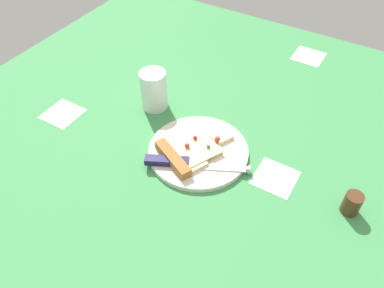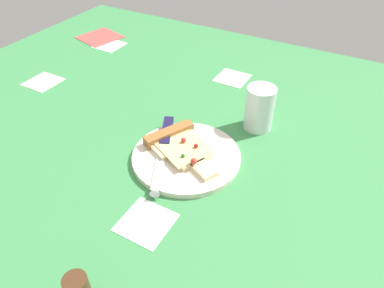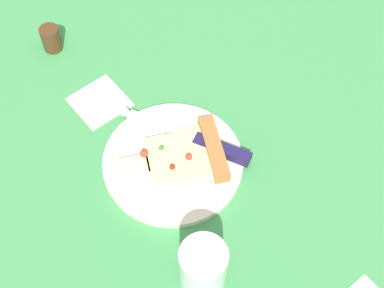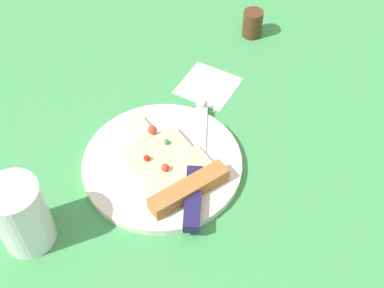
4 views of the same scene
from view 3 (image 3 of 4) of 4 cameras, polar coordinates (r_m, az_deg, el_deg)
name	(u,v)px [view 3 (image 3 of 4)]	position (r cm, az deg, el deg)	size (l,w,h in cm)	color
ground_plane	(185,123)	(102.71, -0.74, 2.12)	(151.65, 151.65, 3.00)	#3D8C4C
plate	(173,162)	(95.91, -1.91, -1.83)	(23.50, 23.50, 1.26)	silver
pizza_slice	(188,155)	(94.93, -0.42, -1.09)	(19.06, 14.93, 2.67)	beige
knife	(199,139)	(96.80, 0.72, 0.48)	(12.51, 22.45, 2.45)	silver
drinking_glass	(203,269)	(82.99, 1.10, -12.29)	(6.84, 6.84, 10.65)	white
pepper_shaker	(51,39)	(113.01, -13.83, 10.14)	(3.64, 3.64, 5.04)	#4C2D19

